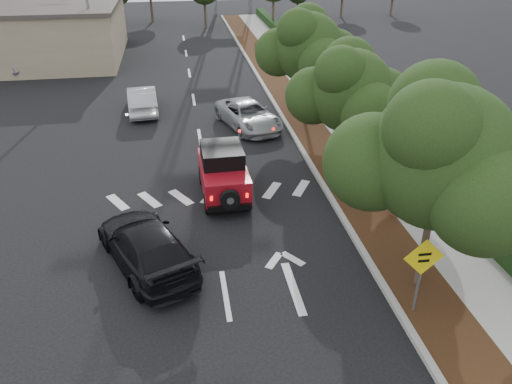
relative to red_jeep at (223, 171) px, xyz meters
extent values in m
plane|color=black|center=(-0.57, -6.08, -0.99)|extent=(120.00, 120.00, 0.00)
cube|color=#9E9B93|center=(4.03, 5.92, -0.91)|extent=(0.20, 70.00, 0.15)
cube|color=black|center=(5.03, 5.92, -0.93)|extent=(1.80, 70.00, 0.12)
cube|color=gray|center=(6.93, 5.92, -0.93)|extent=(2.00, 70.00, 0.12)
cube|color=black|center=(8.33, 5.92, -0.59)|extent=(0.80, 70.00, 0.80)
cylinder|color=black|center=(-0.74, 0.97, -0.61)|extent=(0.27, 0.75, 0.74)
cylinder|color=black|center=(0.71, 1.00, -0.61)|extent=(0.27, 0.75, 0.74)
cylinder|color=black|center=(-0.70, -1.36, -0.61)|extent=(0.27, 0.75, 0.74)
cylinder|color=black|center=(0.75, -1.33, -0.61)|extent=(0.27, 0.75, 0.74)
cube|color=maroon|center=(0.00, -0.18, -0.10)|extent=(1.74, 3.47, 0.93)
cube|color=black|center=(0.00, 0.10, 0.66)|extent=(1.57, 1.92, 0.59)
cube|color=maroon|center=(-0.02, 1.13, -0.18)|extent=(1.49, 0.99, 0.76)
cube|color=black|center=(0.04, -1.97, -0.52)|extent=(1.59, 0.20, 0.20)
cylinder|color=black|center=(0.04, -2.10, -0.10)|extent=(0.71, 0.22, 0.71)
cube|color=#FF190C|center=(-0.60, -1.93, -0.10)|extent=(0.09, 0.04, 0.17)
cube|color=#FF190C|center=(0.67, -1.90, -0.10)|extent=(0.09, 0.04, 0.17)
imported|color=#979B9E|center=(2.02, 6.93, -0.33)|extent=(3.42, 5.15, 1.31)
imported|color=black|center=(-2.80, -4.23, -0.28)|extent=(3.71, 5.26, 1.41)
imported|color=#A9ABB1|center=(-3.47, 10.22, -0.27)|extent=(1.86, 4.46, 1.43)
imported|color=#A3A6AA|center=(-10.39, 19.40, -0.19)|extent=(5.03, 3.40, 1.59)
cylinder|color=slate|center=(4.42, -7.65, 0.21)|extent=(0.07, 0.07, 2.14)
cube|color=yellow|center=(4.41, -7.68, 0.92)|extent=(1.10, 0.04, 1.10)
cube|color=black|center=(4.41, -7.70, 1.02)|extent=(0.35, 0.02, 0.08)
cube|color=black|center=(4.41, -7.70, 0.82)|extent=(0.31, 0.02, 0.08)
cylinder|color=brown|center=(6.03, -2.72, -0.57)|extent=(0.63, 0.63, 0.58)
sphere|color=black|center=(6.03, -2.72, -0.02)|extent=(0.73, 0.73, 0.73)
imported|color=black|center=(6.03, -2.72, 0.06)|extent=(0.66, 0.59, 0.68)
camera|label=1|loc=(-1.48, -17.23, 8.49)|focal=35.00mm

